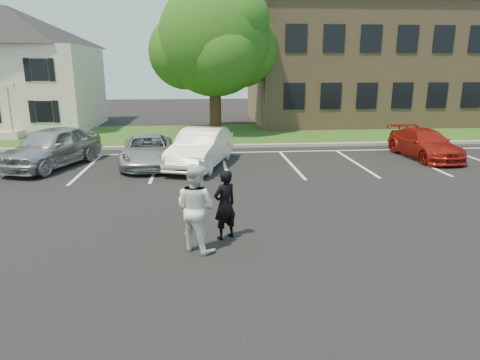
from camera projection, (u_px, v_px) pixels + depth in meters
name	position (u px, v px, depth m)	size (l,w,h in m)	color
ground_plane	(244.00, 242.00, 10.08)	(90.00, 90.00, 0.00)	black
curb	(220.00, 146.00, 21.60)	(40.00, 0.30, 0.15)	gray
grass_strip	(217.00, 135.00, 25.46)	(44.00, 8.00, 0.08)	#1D3D11
stall_lines	(255.00, 160.00, 18.81)	(34.00, 5.36, 0.01)	silver
house	(10.00, 69.00, 27.17)	(10.30, 9.22, 7.60)	beige
office_building	(404.00, 64.00, 31.38)	(22.40, 10.40, 8.30)	#8B714F
tree	(216.00, 42.00, 25.14)	(7.80, 7.20, 8.80)	black
man_black_suit	(225.00, 205.00, 10.11)	(0.61, 0.40, 1.68)	black
man_white_shirt	(196.00, 208.00, 9.44)	(0.97, 0.75, 1.99)	white
car_silver_west	(52.00, 147.00, 17.38)	(1.94, 4.83, 1.65)	#ACACB1
car_silver_minivan	(148.00, 151.00, 17.68)	(2.07, 4.49, 1.25)	#AFB1B7
car_white_sedan	(201.00, 148.00, 17.44)	(1.64, 4.69, 1.55)	silver
car_red_compact	(425.00, 144.00, 19.10)	(1.78, 4.38, 1.27)	maroon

